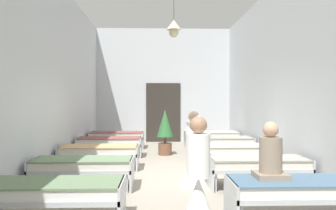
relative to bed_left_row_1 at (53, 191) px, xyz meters
name	(u,v)px	position (x,y,z in m)	size (l,w,h in m)	color
ground_plane	(169,179)	(1.68, 2.85, -0.49)	(6.06, 13.81, 0.10)	#9E9384
room_shell	(167,75)	(1.68, 4.10, 1.88)	(5.86, 13.41, 4.64)	silver
bed_left_row_1	(53,191)	(0.00, 0.00, 0.00)	(1.90, 0.84, 0.57)	#B7BCC1
bed_right_row_1	(298,189)	(3.36, 0.00, 0.00)	(1.90, 0.84, 0.57)	#B7BCC1
bed_left_row_2	(83,165)	(0.00, 1.90, 0.00)	(1.90, 0.84, 0.57)	#B7BCC1
bed_right_row_2	(258,164)	(3.36, 1.90, 0.00)	(1.90, 0.84, 0.57)	#B7BCC1
bed_left_row_3	(99,151)	(0.00, 3.80, 0.00)	(1.90, 0.84, 0.57)	#B7BCC1
bed_right_row_3	(235,150)	(3.36, 3.80, 0.00)	(1.90, 0.84, 0.57)	#B7BCC1
bed_left_row_4	(110,142)	(0.00, 5.70, 0.00)	(1.90, 0.84, 0.57)	#B7BCC1
bed_right_row_4	(221,141)	(3.36, 5.70, 0.00)	(1.90, 0.84, 0.57)	#B7BCC1
bed_left_row_5	(117,136)	(0.00, 7.60, 0.00)	(1.90, 0.84, 0.57)	#B7BCC1
bed_right_row_5	(211,135)	(3.36, 7.60, 0.00)	(1.90, 0.84, 0.57)	#B7BCC1
nurse_near_aisle	(194,159)	(2.13, 2.03, 0.09)	(0.52, 0.52, 1.49)	white
nurse_mid_aisle	(198,191)	(1.93, -0.37, 0.09)	(0.52, 0.52, 1.49)	white
patient_seated_primary	(271,157)	(3.01, 0.09, 0.43)	(0.44, 0.44, 0.80)	gray
potted_plant	(165,129)	(1.66, 5.96, 0.36)	(0.50, 0.50, 1.41)	brown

